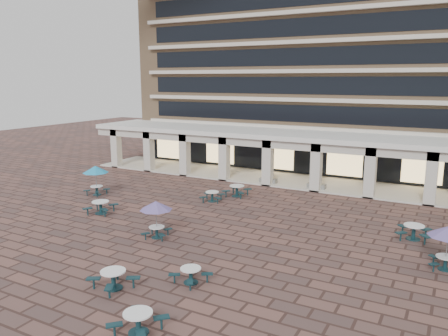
{
  "coord_description": "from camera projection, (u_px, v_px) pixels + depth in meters",
  "views": [
    {
      "loc": [
        11.89,
        -21.56,
        8.96
      ],
      "look_at": [
        -1.31,
        3.0,
        3.28
      ],
      "focal_mm": 35.0,
      "sensor_mm": 36.0,
      "label": 1
    }
  ],
  "objects": [
    {
      "name": "picnic_table_12",
      "position": [
        237.0,
        190.0,
        33.96
      ],
      "size": [
        1.96,
        1.96,
        0.87
      ],
      "rotation": [
        0.0,
        0.0,
        0.01
      ],
      "color": "#13363B",
      "rests_on": "ground"
    },
    {
      "name": "picnic_table_2",
      "position": [
        113.0,
        278.0,
        18.96
      ],
      "size": [
        2.15,
        2.15,
        0.83
      ],
      "rotation": [
        0.0,
        0.0,
        -0.25
      ],
      "color": "#13363B",
      "rests_on": "ground"
    },
    {
      "name": "picnic_table_9",
      "position": [
        212.0,
        196.0,
        32.54
      ],
      "size": [
        1.97,
        1.97,
        0.75
      ],
      "rotation": [
        0.0,
        0.0,
        0.27
      ],
      "color": "#13363B",
      "rests_on": "ground"
    },
    {
      "name": "apartment_building",
      "position": [
        337.0,
        44.0,
        45.38
      ],
      "size": [
        40.0,
        15.5,
        25.2
      ],
      "color": "tan",
      "rests_on": "ground"
    },
    {
      "name": "picnic_table_6",
      "position": [
        156.0,
        207.0,
        24.78
      ],
      "size": [
        1.88,
        1.88,
        2.17
      ],
      "rotation": [
        0.0,
        0.0,
        0.28
      ],
      "color": "#13363B",
      "rests_on": "ground"
    },
    {
      "name": "picnic_table_4",
      "position": [
        96.0,
        170.0,
        34.07
      ],
      "size": [
        2.01,
        2.01,
        2.32
      ],
      "rotation": [
        0.0,
        0.0,
        -0.0
      ],
      "color": "#13363B",
      "rests_on": "ground"
    },
    {
      "name": "picnic_table_1",
      "position": [
        138.0,
        321.0,
        15.61
      ],
      "size": [
        1.82,
        1.82,
        0.81
      ],
      "rotation": [
        0.0,
        0.0,
        0.01
      ],
      "color": "#13363B",
      "rests_on": "ground"
    },
    {
      "name": "ground",
      "position": [
        220.0,
        233.0,
        25.91
      ],
      "size": [
        120.0,
        120.0,
        0.0
      ],
      "primitive_type": "plane",
      "color": "brown",
      "rests_on": "ground"
    },
    {
      "name": "picnic_table_8",
      "position": [
        101.0,
        206.0,
        29.59
      ],
      "size": [
        2.25,
        2.25,
        0.86
      ],
      "rotation": [
        0.0,
        0.0,
        0.27
      ],
      "color": "#13363B",
      "rests_on": "ground"
    },
    {
      "name": "planter_left",
      "position": [
        268.0,
        178.0,
        37.99
      ],
      "size": [
        1.5,
        0.69,
        1.27
      ],
      "color": "gray",
      "rests_on": "ground"
    },
    {
      "name": "planter_right",
      "position": [
        317.0,
        184.0,
        35.99
      ],
      "size": [
        1.5,
        0.65,
        1.26
      ],
      "color": "gray",
      "rests_on": "ground"
    },
    {
      "name": "picnic_table_7",
      "position": [
        191.0,
        274.0,
        19.5
      ],
      "size": [
        1.84,
        1.84,
        0.71
      ],
      "rotation": [
        0.0,
        0.0,
        -0.25
      ],
      "color": "#13363B",
      "rests_on": "ground"
    },
    {
      "name": "picnic_table_11",
      "position": [
        448.0,
        233.0,
        20.56
      ],
      "size": [
        1.89,
        1.89,
        2.18
      ],
      "rotation": [
        0.0,
        0.0,
        0.06
      ],
      "color": "#13363B",
      "rests_on": "ground"
    },
    {
      "name": "picnic_table_13",
      "position": [
        414.0,
        231.0,
        24.81
      ],
      "size": [
        1.95,
        1.95,
        0.85
      ],
      "rotation": [
        0.0,
        0.0,
        0.03
      ],
      "color": "#13363B",
      "rests_on": "ground"
    },
    {
      "name": "retail_arcade",
      "position": [
        301.0,
        149.0,
        38.09
      ],
      "size": [
        42.0,
        6.6,
        4.4
      ],
      "color": "white",
      "rests_on": "ground"
    }
  ]
}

